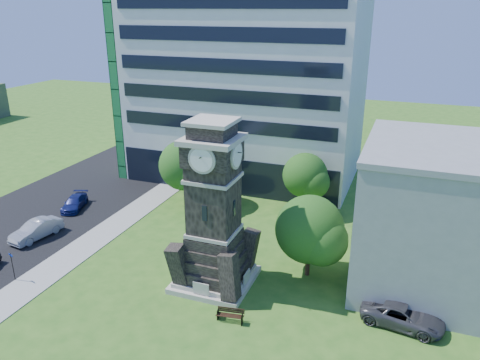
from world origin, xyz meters
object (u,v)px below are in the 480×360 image
at_px(clock_tower, 214,217).
at_px(car_street_mid, 36,230).
at_px(park_bench, 230,314).
at_px(car_east_lot, 403,315).
at_px(car_street_north, 75,203).
at_px(street_sign, 12,264).

bearing_deg(clock_tower, car_street_mid, 176.99).
bearing_deg(clock_tower, park_bench, -54.68).
xyz_separation_m(clock_tower, car_east_lot, (13.14, -0.39, -4.56)).
bearing_deg(clock_tower, car_street_north, 158.44).
height_order(car_east_lot, street_sign, street_sign).
distance_m(car_street_mid, park_bench, 20.76).
xyz_separation_m(car_street_north, street_sign, (4.57, -12.41, 0.81)).
bearing_deg(park_bench, clock_tower, 116.79).
distance_m(car_street_north, street_sign, 13.25).
relative_size(clock_tower, park_bench, 6.91).
xyz_separation_m(car_east_lot, street_sign, (-27.15, -4.67, 0.70)).
height_order(car_street_mid, street_sign, street_sign).
relative_size(car_street_mid, car_east_lot, 0.91).
bearing_deg(car_street_mid, car_east_lot, 6.82).
xyz_separation_m(car_street_mid, car_street_north, (-1.12, 6.43, -0.16)).
bearing_deg(street_sign, car_street_north, 129.38).
bearing_deg(street_sign, car_street_mid, 139.13).
relative_size(car_street_north, car_east_lot, 0.82).
height_order(car_street_north, street_sign, street_sign).
bearing_deg(car_east_lot, car_street_mid, 95.69).
height_order(clock_tower, car_street_mid, clock_tower).
bearing_deg(park_bench, car_street_north, 143.75).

